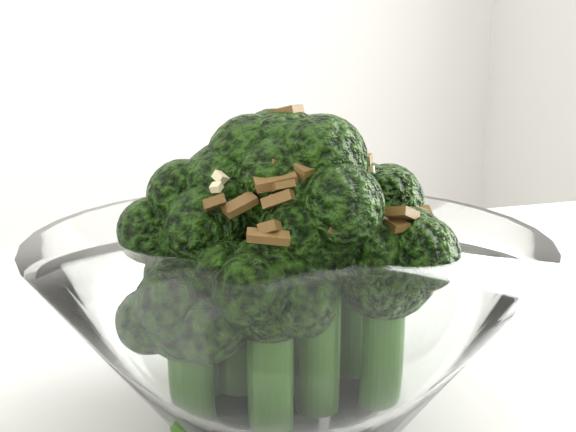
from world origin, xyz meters
TOP-DOWN VIEW (x-y plane):
  - broccoli_dish at (0.01, 0.05)m, footprint 0.25×0.25m

SIDE VIEW (x-z plane):
  - broccoli_dish at x=0.01m, z-range 0.73..0.89m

